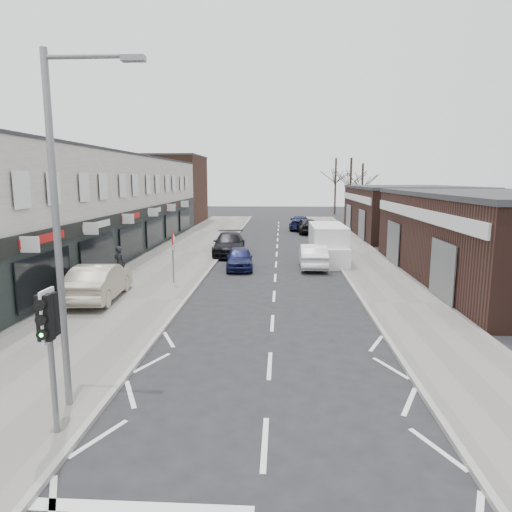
# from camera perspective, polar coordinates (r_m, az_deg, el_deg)

# --- Properties ---
(ground) EXTENTS (160.00, 160.00, 0.00)m
(ground) POSITION_cam_1_polar(r_m,az_deg,el_deg) (11.94, 1.46, -17.29)
(ground) COLOR black
(ground) RESTS_ON ground
(pavement_left) EXTENTS (5.50, 64.00, 0.12)m
(pavement_left) POSITION_cam_1_polar(r_m,az_deg,el_deg) (33.82, -8.91, 0.42)
(pavement_left) COLOR slate
(pavement_left) RESTS_ON ground
(pavement_right) EXTENTS (3.50, 64.00, 0.12)m
(pavement_right) POSITION_cam_1_polar(r_m,az_deg,el_deg) (33.53, 12.48, 0.23)
(pavement_right) COLOR slate
(pavement_right) RESTS_ON ground
(shop_terrace_left) EXTENTS (8.00, 41.00, 7.10)m
(shop_terrace_left) POSITION_cam_1_polar(r_m,az_deg,el_deg) (33.20, -21.52, 5.76)
(shop_terrace_left) COLOR silver
(shop_terrace_left) RESTS_ON ground
(brick_block_far) EXTENTS (8.00, 10.00, 8.00)m
(brick_block_far) POSITION_cam_1_polar(r_m,az_deg,el_deg) (57.35, -10.88, 8.06)
(brick_block_far) COLOR #482A1F
(brick_block_far) RESTS_ON ground
(right_unit_near) EXTENTS (10.00, 18.00, 4.50)m
(right_unit_near) POSITION_cam_1_polar(r_m,az_deg,el_deg) (27.68, 29.30, 1.85)
(right_unit_near) COLOR #351E18
(right_unit_near) RESTS_ON ground
(right_unit_far) EXTENTS (10.00, 16.00, 4.50)m
(right_unit_far) POSITION_cam_1_polar(r_m,az_deg,el_deg) (46.39, 18.48, 5.24)
(right_unit_far) COLOR #351E18
(right_unit_far) RESTS_ON ground
(tree_far_a) EXTENTS (3.60, 3.60, 8.00)m
(tree_far_a) POSITION_cam_1_polar(r_m,az_deg,el_deg) (59.53, 11.58, 4.23)
(tree_far_a) COLOR #382D26
(tree_far_a) RESTS_ON ground
(tree_far_b) EXTENTS (3.60, 3.60, 7.50)m
(tree_far_b) POSITION_cam_1_polar(r_m,az_deg,el_deg) (65.83, 12.99, 4.68)
(tree_far_b) COLOR #382D26
(tree_far_b) RESTS_ON ground
(tree_far_c) EXTENTS (3.60, 3.60, 8.50)m
(tree_far_c) POSITION_cam_1_polar(r_m,az_deg,el_deg) (71.33, 9.79, 5.15)
(tree_far_c) COLOR #382D26
(tree_far_c) RESTS_ON ground
(traffic_light) EXTENTS (0.28, 0.60, 3.10)m
(traffic_light) POSITION_cam_1_polar(r_m,az_deg,el_deg) (10.27, -24.49, -8.20)
(traffic_light) COLOR slate
(traffic_light) RESTS_ON pavement_left
(street_lamp) EXTENTS (2.23, 0.22, 8.00)m
(street_lamp) POSITION_cam_1_polar(r_m,az_deg,el_deg) (10.99, -22.95, 4.76)
(street_lamp) COLOR slate
(street_lamp) RESTS_ON pavement_left
(warning_sign) EXTENTS (0.12, 0.80, 2.70)m
(warning_sign) POSITION_cam_1_polar(r_m,az_deg,el_deg) (23.51, -10.29, 1.64)
(warning_sign) COLOR slate
(warning_sign) RESTS_ON pavement_left
(white_van) EXTENTS (2.23, 6.19, 2.41)m
(white_van) POSITION_cam_1_polar(r_m,az_deg,el_deg) (30.51, 8.97, 1.47)
(white_van) COLOR white
(white_van) RESTS_ON ground
(sedan_on_pavement) EXTENTS (2.05, 5.00, 1.61)m
(sedan_on_pavement) POSITION_cam_1_polar(r_m,az_deg,el_deg) (21.35, -18.98, -3.02)
(sedan_on_pavement) COLOR tan
(sedan_on_pavement) RESTS_ON pavement_left
(pedestrian) EXTENTS (0.78, 0.65, 1.82)m
(pedestrian) POSITION_cam_1_polar(r_m,az_deg,el_deg) (24.95, -16.67, -0.87)
(pedestrian) COLOR black
(pedestrian) RESTS_ON pavement_left
(parked_car_left_a) EXTENTS (1.89, 4.00, 1.32)m
(parked_car_left_a) POSITION_cam_1_polar(r_m,az_deg,el_deg) (27.59, -2.08, -0.27)
(parked_car_left_a) COLOR #151A43
(parked_car_left_a) RESTS_ON ground
(parked_car_left_b) EXTENTS (2.60, 5.60, 1.58)m
(parked_car_left_b) POSITION_cam_1_polar(r_m,az_deg,el_deg) (32.70, -3.37, 1.51)
(parked_car_left_b) COLOR black
(parked_car_left_b) RESTS_ON ground
(parked_car_right_a) EXTENTS (1.59, 4.51, 1.48)m
(parked_car_right_a) POSITION_cam_1_polar(r_m,az_deg,el_deg) (28.14, 7.13, 0.02)
(parked_car_right_a) COLOR silver
(parked_car_right_a) RESTS_ON ground
(parked_car_right_b) EXTENTS (2.33, 4.83, 1.59)m
(parked_car_right_b) POSITION_cam_1_polar(r_m,az_deg,el_deg) (45.89, 6.38, 3.81)
(parked_car_right_b) COLOR black
(parked_car_right_b) RESTS_ON ground
(parked_car_right_c) EXTENTS (2.50, 5.34, 1.51)m
(parked_car_right_c) POSITION_cam_1_polar(r_m,az_deg,el_deg) (49.23, 5.50, 4.17)
(parked_car_right_c) COLOR #141A41
(parked_car_right_c) RESTS_ON ground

